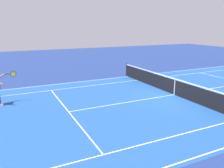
{
  "coord_description": "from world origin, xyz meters",
  "views": [
    {
      "loc": [
        8.94,
        9.99,
        3.96
      ],
      "look_at": [
        3.75,
        -0.75,
        0.9
      ],
      "focal_mm": 36.38,
      "sensor_mm": 36.0,
      "label": 1
    }
  ],
  "objects": [
    {
      "name": "ground_plane",
      "position": [
        0.0,
        0.0,
        0.0
      ],
      "size": [
        60.0,
        60.0,
        0.0
      ],
      "primitive_type": "plane",
      "color": "navy"
    },
    {
      "name": "court_line_markings",
      "position": [
        0.0,
        0.0,
        0.0
      ],
      "size": [
        23.85,
        11.05,
        0.01
      ],
      "color": "white",
      "rests_on": "ground_plane"
    },
    {
      "name": "tennis_net",
      "position": [
        0.0,
        0.0,
        0.49
      ],
      "size": [
        0.1,
        11.7,
        1.08
      ],
      "color": "#2D2D33",
      "rests_on": "ground_plane"
    },
    {
      "name": "court_slab",
      "position": [
        0.0,
        0.0,
        0.0
      ],
      "size": [
        24.2,
        11.4,
        0.0
      ],
      "primitive_type": "cube",
      "color": "#1E4C93",
      "rests_on": "ground_plane"
    }
  ]
}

